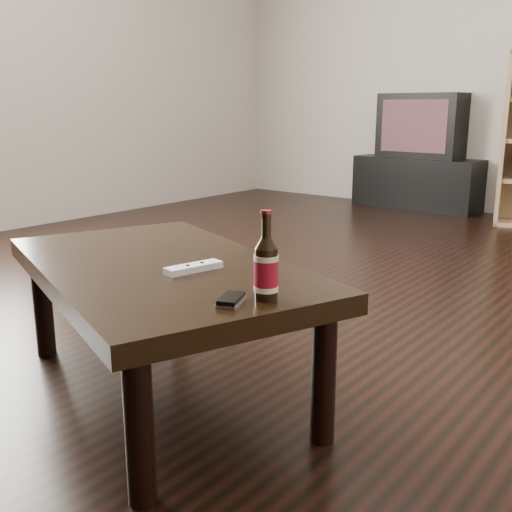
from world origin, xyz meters
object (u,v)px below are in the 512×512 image
Objects in this scene: tv_stand at (422,182)px; phone at (231,300)px; remote at (194,268)px; tv at (426,125)px; coffee_table at (160,280)px; beer_bottle at (266,269)px.

tv_stand reaches higher than phone.
remote is (-0.26, 0.15, 0.00)m from phone.
coffee_table is (0.84, -3.85, -0.34)m from tv.
remote is at bearing -72.30° from tv.
remote is at bearing -3.80° from coffee_table.
tv_stand is at bearing 117.15° from remote.
coffee_table is 0.45m from phone.
phone is at bearing -20.63° from coffee_table.
tv is 7.21× the size of phone.
beer_bottle is at bearing -10.36° from coffee_table.
phone is (1.25, -4.00, 0.20)m from tv_stand.
tv_stand is 1.47× the size of tv.
coffee_table is at bearing -170.98° from remote.
remote is (0.15, -0.01, 0.06)m from coffee_table.
tv_stand is 10.60× the size of phone.
remote is at bearing 166.53° from beer_bottle.
tv_stand is 3.99m from remote.
phone is at bearing -69.33° from tv.
tv is at bearing -90.00° from tv_stand.
tv_stand is 0.48m from tv.
tv_stand is at bearing 90.00° from tv.
beer_bottle is (0.46, -0.08, 0.13)m from coffee_table.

